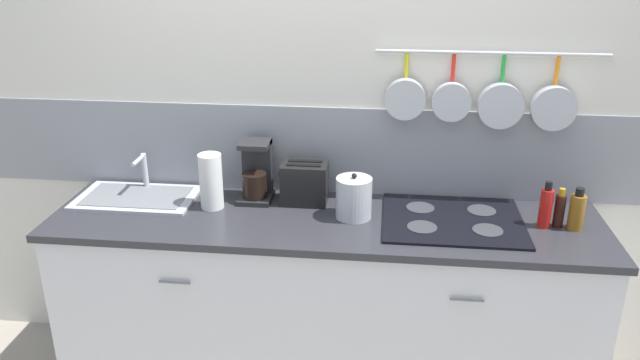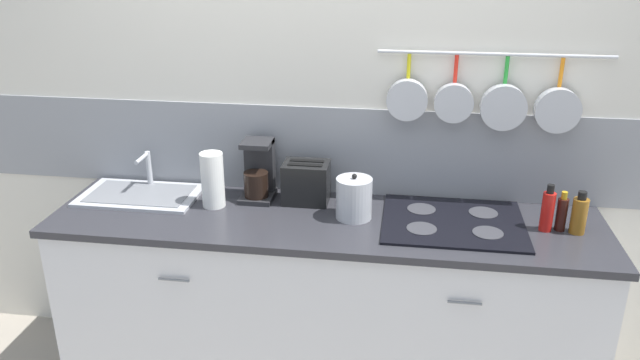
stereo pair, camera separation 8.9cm
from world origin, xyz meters
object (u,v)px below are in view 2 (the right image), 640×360
object	(u,v)px
bottle_olive_oil	(579,215)
coffee_maker	(258,174)
bottle_dish_soap	(548,210)
kettle	(354,198)
bottle_cooking_wine	(562,213)
paper_towel_roll	(213,180)
toaster	(306,182)

from	to	relation	value
bottle_olive_oil	coffee_maker	bearing A→B (deg)	172.69
bottle_dish_soap	bottle_olive_oil	size ratio (longest dim) A/B	1.11
bottle_dish_soap	kettle	bearing A→B (deg)	179.46
bottle_cooking_wine	bottle_olive_oil	xyz separation A→B (m)	(0.07, -0.02, 0.01)
bottle_dish_soap	bottle_cooking_wine	size ratio (longest dim) A/B	1.18
paper_towel_roll	coffee_maker	world-z (taller)	coffee_maker
paper_towel_roll	coffee_maker	distance (m)	0.23
kettle	bottle_dish_soap	size ratio (longest dim) A/B	1.00
bottle_dish_soap	bottle_cooking_wine	distance (m)	0.07
toaster	kettle	bearing A→B (deg)	-31.13
kettle	bottle_olive_oil	world-z (taller)	kettle
paper_towel_roll	kettle	size ratio (longest dim) A/B	1.24
bottle_dish_soap	bottle_olive_oil	bearing A→B (deg)	-2.47
toaster	bottle_olive_oil	xyz separation A→B (m)	(1.23, -0.16, -0.01)
kettle	bottle_olive_oil	bearing A→B (deg)	-0.80
bottle_cooking_wine	paper_towel_roll	bearing A→B (deg)	178.84
bottle_dish_soap	bottle_olive_oil	distance (m)	0.13
bottle_olive_oil	toaster	bearing A→B (deg)	172.47
paper_towel_roll	toaster	xyz separation A→B (m)	(0.43, 0.11, -0.03)
paper_towel_roll	bottle_olive_oil	distance (m)	1.66
toaster	bottle_cooking_wine	world-z (taller)	toaster
paper_towel_roll	kettle	distance (m)	0.68
kettle	bottle_dish_soap	xyz separation A→B (m)	(0.85, -0.01, -0.00)
bottle_dish_soap	bottle_olive_oil	xyz separation A→B (m)	(0.13, -0.01, -0.01)
kettle	bottle_olive_oil	distance (m)	0.98
bottle_cooking_wine	toaster	bearing A→B (deg)	172.80
kettle	bottle_cooking_wine	xyz separation A→B (m)	(0.91, 0.00, -0.02)
paper_towel_roll	bottle_cooking_wine	xyz separation A→B (m)	(1.59, -0.03, -0.05)
paper_towel_roll	toaster	bearing A→B (deg)	14.86
toaster	bottle_dish_soap	size ratio (longest dim) A/B	1.09
paper_towel_roll	bottle_dish_soap	size ratio (longest dim) A/B	1.23
coffee_maker	bottle_cooking_wine	world-z (taller)	coffee_maker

